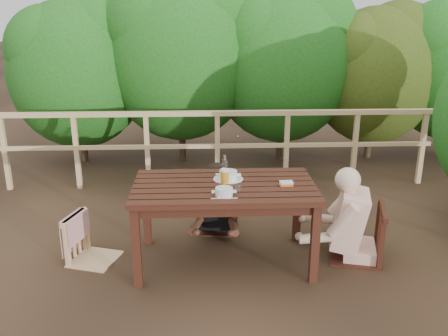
{
  "coord_description": "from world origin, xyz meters",
  "views": [
    {
      "loc": [
        -0.18,
        -4.05,
        2.27
      ],
      "look_at": [
        0.0,
        0.05,
        0.9
      ],
      "focal_mm": 39.12,
      "sensor_mm": 36.0,
      "label": 1
    }
  ],
  "objects_px": {
    "butter_tub": "(286,184)",
    "table": "(224,224)",
    "chair_left": "(91,220)",
    "chair_far": "(218,192)",
    "beer_glass": "(225,177)",
    "chair_right": "(360,209)",
    "diner_right": "(365,185)",
    "bread_roll": "(224,190)",
    "soup_near": "(224,192)",
    "soup_far": "(228,176)",
    "bottle": "(225,167)",
    "woman": "(218,176)",
    "tumbler": "(237,189)"
  },
  "relations": [
    {
      "from": "diner_right",
      "to": "butter_tub",
      "type": "height_order",
      "value": "diner_right"
    },
    {
      "from": "beer_glass",
      "to": "butter_tub",
      "type": "relative_size",
      "value": 1.25
    },
    {
      "from": "woman",
      "to": "beer_glass",
      "type": "relative_size",
      "value": 8.19
    },
    {
      "from": "butter_tub",
      "to": "soup_near",
      "type": "bearing_deg",
      "value": -161.06
    },
    {
      "from": "woman",
      "to": "beer_glass",
      "type": "height_order",
      "value": "woman"
    },
    {
      "from": "chair_far",
      "to": "butter_tub",
      "type": "height_order",
      "value": "chair_far"
    },
    {
      "from": "chair_right",
      "to": "beer_glass",
      "type": "xyz_separation_m",
      "value": [
        -1.25,
        0.0,
        0.33
      ]
    },
    {
      "from": "chair_far",
      "to": "chair_left",
      "type": "bearing_deg",
      "value": -146.02
    },
    {
      "from": "butter_tub",
      "to": "table",
      "type": "bearing_deg",
      "value": 172.96
    },
    {
      "from": "diner_right",
      "to": "chair_left",
      "type": "bearing_deg",
      "value": 103.98
    },
    {
      "from": "soup_near",
      "to": "bottle",
      "type": "distance_m",
      "value": 0.46
    },
    {
      "from": "table",
      "to": "tumbler",
      "type": "bearing_deg",
      "value": -58.14
    },
    {
      "from": "chair_left",
      "to": "butter_tub",
      "type": "bearing_deg",
      "value": -76.59
    },
    {
      "from": "diner_right",
      "to": "butter_tub",
      "type": "distance_m",
      "value": 0.74
    },
    {
      "from": "bread_roll",
      "to": "bottle",
      "type": "distance_m",
      "value": 0.39
    },
    {
      "from": "beer_glass",
      "to": "bottle",
      "type": "xyz_separation_m",
      "value": [
        0.01,
        0.15,
        0.04
      ]
    },
    {
      "from": "woman",
      "to": "tumbler",
      "type": "bearing_deg",
      "value": 105.25
    },
    {
      "from": "table",
      "to": "bread_roll",
      "type": "distance_m",
      "value": 0.45
    },
    {
      "from": "table",
      "to": "beer_glass",
      "type": "xyz_separation_m",
      "value": [
        0.01,
        0.04,
        0.45
      ]
    },
    {
      "from": "chair_far",
      "to": "soup_near",
      "type": "bearing_deg",
      "value": -82.43
    },
    {
      "from": "chair_right",
      "to": "butter_tub",
      "type": "xyz_separation_m",
      "value": [
        -0.71,
        -0.08,
        0.28
      ]
    },
    {
      "from": "soup_near",
      "to": "bread_roll",
      "type": "height_order",
      "value": "soup_near"
    },
    {
      "from": "butter_tub",
      "to": "chair_far",
      "type": "bearing_deg",
      "value": 125.97
    },
    {
      "from": "woman",
      "to": "beer_glass",
      "type": "bearing_deg",
      "value": 99.69
    },
    {
      "from": "woman",
      "to": "beer_glass",
      "type": "distance_m",
      "value": 0.71
    },
    {
      "from": "chair_far",
      "to": "diner_right",
      "type": "height_order",
      "value": "diner_right"
    },
    {
      "from": "woman",
      "to": "diner_right",
      "type": "xyz_separation_m",
      "value": [
        1.32,
        -0.68,
        0.13
      ]
    },
    {
      "from": "woman",
      "to": "soup_near",
      "type": "bearing_deg",
      "value": 97.55
    },
    {
      "from": "table",
      "to": "chair_far",
      "type": "height_order",
      "value": "chair_far"
    },
    {
      "from": "diner_right",
      "to": "bread_roll",
      "type": "bearing_deg",
      "value": 114.9
    },
    {
      "from": "table",
      "to": "bottle",
      "type": "xyz_separation_m",
      "value": [
        0.01,
        0.19,
        0.49
      ]
    },
    {
      "from": "woman",
      "to": "chair_right",
      "type": "bearing_deg",
      "value": 158.51
    },
    {
      "from": "chair_far",
      "to": "butter_tub",
      "type": "xyz_separation_m",
      "value": [
        0.58,
        -0.74,
        0.36
      ]
    },
    {
      "from": "chair_right",
      "to": "diner_right",
      "type": "distance_m",
      "value": 0.23
    },
    {
      "from": "chair_right",
      "to": "soup_near",
      "type": "distance_m",
      "value": 1.34
    },
    {
      "from": "bottle",
      "to": "chair_right",
      "type": "bearing_deg",
      "value": -6.98
    },
    {
      "from": "tumbler",
      "to": "woman",
      "type": "bearing_deg",
      "value": 98.93
    },
    {
      "from": "butter_tub",
      "to": "chair_left",
      "type": "bearing_deg",
      "value": 173.88
    },
    {
      "from": "chair_left",
      "to": "chair_far",
      "type": "height_order",
      "value": "chair_far"
    },
    {
      "from": "soup_near",
      "to": "beer_glass",
      "type": "height_order",
      "value": "beer_glass"
    },
    {
      "from": "table",
      "to": "chair_far",
      "type": "bearing_deg",
      "value": 92.85
    },
    {
      "from": "beer_glass",
      "to": "tumbler",
      "type": "xyz_separation_m",
      "value": [
        0.1,
        -0.2,
        -0.04
      ]
    },
    {
      "from": "soup_near",
      "to": "beer_glass",
      "type": "xyz_separation_m",
      "value": [
        0.02,
        0.3,
        0.03
      ]
    },
    {
      "from": "chair_right",
      "to": "chair_far",
      "type": "bearing_deg",
      "value": -102.21
    },
    {
      "from": "chair_right",
      "to": "butter_tub",
      "type": "bearing_deg",
      "value": -68.6
    },
    {
      "from": "chair_left",
      "to": "diner_right",
      "type": "relative_size",
      "value": 0.57
    },
    {
      "from": "soup_near",
      "to": "soup_far",
      "type": "distance_m",
      "value": 0.41
    },
    {
      "from": "butter_tub",
      "to": "chair_right",
      "type": "bearing_deg",
      "value": 4.3
    },
    {
      "from": "table",
      "to": "woman",
      "type": "bearing_deg",
      "value": 92.77
    },
    {
      "from": "bread_roll",
      "to": "beer_glass",
      "type": "xyz_separation_m",
      "value": [
        0.01,
        0.23,
        0.04
      ]
    }
  ]
}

